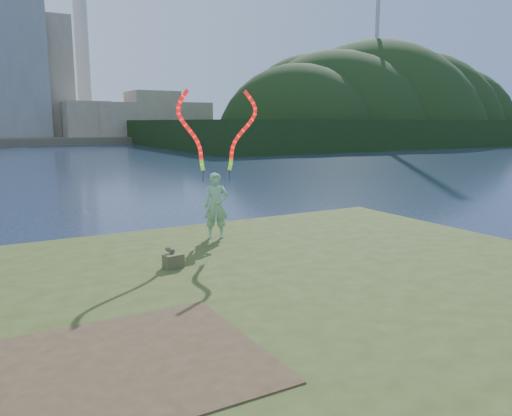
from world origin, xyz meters
TOP-DOWN VIEW (x-y plane):
  - ground at (0.00, 0.00)m, footprint 320.00×320.00m
  - grassy_knoll at (0.00, -2.30)m, footprint 20.00×18.00m
  - dirt_patch at (-2.20, -3.20)m, footprint 3.20×3.00m
  - wooded_hill at (59.57, 59.96)m, footprint 78.00×50.00m
  - woman_with_ribbons at (1.62, 2.44)m, footprint 1.93×0.80m
  - canvas_bag at (-0.30, 0.46)m, footprint 0.42×0.47m

SIDE VIEW (x-z plane):
  - ground at x=0.00m, z-range 0.00..0.00m
  - wooded_hill at x=59.57m, z-range -31.34..31.66m
  - grassy_knoll at x=0.00m, z-range -0.06..0.74m
  - dirt_patch at x=-2.20m, z-range 0.80..0.82m
  - canvas_bag at x=-0.30m, z-range 0.77..1.14m
  - woman_with_ribbons at x=1.62m, z-range 0.17..4.23m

